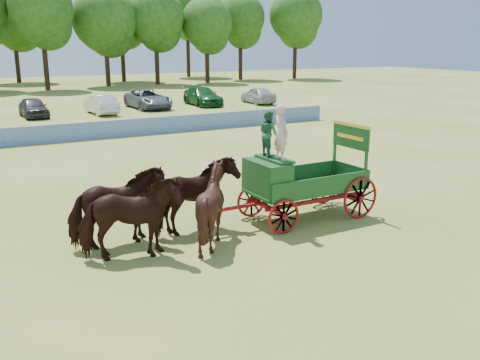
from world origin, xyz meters
The scene contains 8 objects.
ground centered at (0.00, 0.00, 0.00)m, with size 160.00×160.00×0.00m, color #A6964B.
horse_lead_left centered at (-8.64, -0.63, 1.13)m, with size 1.22×2.68×2.26m, color black.
horse_lead_right centered at (-8.64, 0.47, 1.13)m, with size 1.22×2.68×2.26m, color black.
horse_wheel_left centered at (-6.24, -0.63, 1.13)m, with size 1.83×2.06×2.27m, color black.
horse_wheel_right centered at (-6.24, 0.47, 1.13)m, with size 1.22×2.68×2.26m, color black.
farm_dray centered at (-3.27, -0.07, 1.62)m, with size 6.00×2.00×3.83m.
sponsor_banner centered at (-1.00, 18.00, 0.53)m, with size 26.00×0.08×1.05m, color #2150B4.
parked_cars centered at (-5.78, 30.17, 0.80)m, with size 41.91×7.04×1.64m.
Camera 1 is at (-12.67, -13.65, 5.64)m, focal length 40.00 mm.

